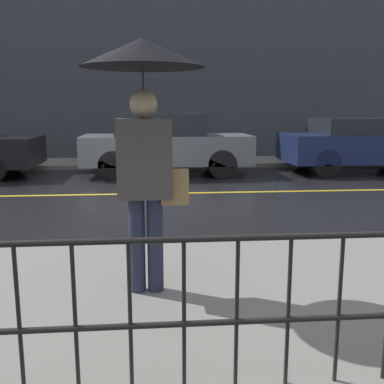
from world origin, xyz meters
TOP-DOWN VIEW (x-y plane):
  - ground_plane at (0.00, 0.00)m, footprint 80.00×80.00m
  - sidewalk_near at (0.00, -5.41)m, footprint 28.00×3.12m
  - sidewalk_far at (0.00, 4.89)m, footprint 28.00×2.09m
  - lane_marking at (0.00, 0.00)m, footprint 25.20×0.12m
  - building_storefront at (0.00, 6.08)m, footprint 28.00×0.30m
  - pedestrian at (0.83, -5.26)m, footprint 1.03×1.03m
  - car_grey at (1.24, 2.66)m, footprint 4.32×1.78m
  - car_navy at (6.54, 2.66)m, footprint 4.21×1.95m

SIDE VIEW (x-z plane):
  - ground_plane at x=0.00m, z-range 0.00..0.00m
  - lane_marking at x=0.00m, z-range 0.00..0.01m
  - sidewalk_near at x=0.00m, z-range 0.00..0.12m
  - sidewalk_far at x=0.00m, z-range 0.00..0.12m
  - car_navy at x=6.54m, z-range 0.04..1.51m
  - car_grey at x=1.24m, z-range 0.02..1.61m
  - pedestrian at x=0.83m, z-range 0.72..2.88m
  - building_storefront at x=0.00m, z-range 0.00..6.75m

